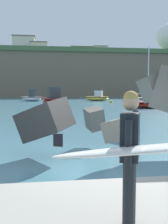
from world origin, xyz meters
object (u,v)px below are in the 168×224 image
(boat_mid_right, at_px, (53,100))
(station_building_west, at_px, (39,49))
(station_building_central, at_px, (24,47))
(station_building_annex, at_px, (100,54))
(station_building_east, at_px, (81,53))
(mooring_buoy_middle, at_px, (111,101))
(boat_near_right, at_px, (32,98))
(surfer_with_board, at_px, (132,151))
(boat_far_centre, at_px, (97,97))
(boat_mid_centre, at_px, (151,104))
(boat_mid_left, at_px, (154,99))

(boat_mid_right, height_order, station_building_west, station_building_west)
(station_building_central, distance_m, station_building_annex, 29.10)
(station_building_east, bearing_deg, mooring_buoy_middle, -92.88)
(boat_near_right, distance_m, station_building_west, 42.34)
(surfer_with_board, xyz_separation_m, station_building_west, (-3.26, 84.89, 13.89))
(boat_far_centre, bearing_deg, boat_mid_centre, -83.54)
(boat_mid_centre, bearing_deg, boat_far_centre, 96.46)
(boat_mid_left, relative_size, station_building_central, 0.87)
(surfer_with_board, height_order, mooring_buoy_middle, surfer_with_board)
(boat_mid_left, relative_size, boat_far_centre, 1.34)
(boat_mid_left, distance_m, boat_mid_centre, 10.67)
(boat_far_centre, distance_m, mooring_buoy_middle, 7.93)
(surfer_with_board, relative_size, station_building_east, 0.26)
(boat_far_centre, xyz_separation_m, station_building_east, (3.55, 49.34, 14.68))
(boat_near_right, bearing_deg, station_building_west, 89.53)
(boat_near_right, relative_size, station_building_east, 0.54)
(station_building_west, relative_size, station_building_east, 0.69)
(boat_far_centre, bearing_deg, mooring_buoy_middle, -85.12)
(boat_far_centre, height_order, station_building_annex, station_building_annex)
(boat_near_right, bearing_deg, station_building_annex, 66.59)
(boat_mid_right, xyz_separation_m, station_building_central, (-7.82, 58.71, 15.59))
(boat_far_centre, height_order, station_building_central, station_building_central)
(surfer_with_board, relative_size, station_building_annex, 0.36)
(surfer_with_board, bearing_deg, station_building_east, 82.87)
(boat_far_centre, distance_m, station_building_central, 49.22)
(boat_mid_right, xyz_separation_m, boat_far_centre, (8.44, 14.98, -0.11))
(boat_mid_left, xyz_separation_m, boat_mid_right, (-15.04, -4.86, 0.01))
(boat_mid_left, bearing_deg, boat_far_centre, 123.12)
(boat_near_right, bearing_deg, boat_mid_left, -29.69)
(surfer_with_board, xyz_separation_m, station_building_east, (11.77, 94.09, 14.02))
(surfer_with_board, xyz_separation_m, boat_mid_right, (-0.22, 29.77, -0.55))
(boat_mid_left, height_order, boat_mid_right, boat_mid_left)
(boat_mid_right, height_order, station_building_east, station_building_east)
(boat_mid_right, bearing_deg, boat_near_right, 102.36)
(boat_near_right, distance_m, station_building_central, 46.32)
(station_building_central, distance_m, station_building_east, 20.61)
(boat_near_right, distance_m, mooring_buoy_middle, 14.97)
(boat_mid_left, distance_m, station_building_east, 61.29)
(mooring_buoy_middle, bearing_deg, station_building_annex, 80.28)
(boat_mid_centre, distance_m, boat_far_centre, 19.99)
(surfer_with_board, bearing_deg, mooring_buoy_middle, 76.44)
(station_building_central, xyz_separation_m, station_building_east, (19.81, 5.61, -1.02))
(surfer_with_board, relative_size, boat_mid_right, 0.31)
(surfer_with_board, relative_size, mooring_buoy_middle, 4.70)
(mooring_buoy_middle, bearing_deg, boat_mid_left, -20.61)
(mooring_buoy_middle, xyz_separation_m, station_building_west, (-12.15, 48.03, 14.95))
(surfer_with_board, height_order, boat_mid_centre, boat_mid_centre)
(station_building_east, distance_m, station_building_annex, 8.67)
(boat_mid_right, bearing_deg, boat_mid_centre, -24.54)
(boat_mid_right, bearing_deg, station_building_annex, 74.01)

